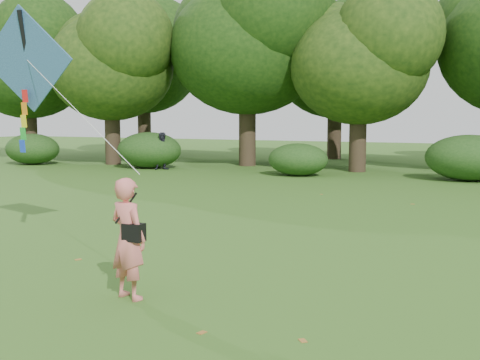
% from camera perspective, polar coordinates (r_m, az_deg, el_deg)
% --- Properties ---
extents(ground, '(100.00, 100.00, 0.00)m').
position_cam_1_polar(ground, '(9.38, -2.74, -10.49)').
color(ground, '#265114').
rests_on(ground, ground).
extents(man_kite_flyer, '(0.75, 0.60, 1.79)m').
position_cam_1_polar(man_kite_flyer, '(8.97, -10.56, -5.48)').
color(man_kite_flyer, '#E5726B').
rests_on(man_kite_flyer, ground).
extents(bystander_left, '(1.11, 1.10, 1.81)m').
position_cam_1_polar(bystander_left, '(29.42, -7.28, 2.73)').
color(bystander_left, '#22232D').
rests_on(bystander_left, ground).
extents(crossbody_bag, '(0.43, 0.20, 0.71)m').
position_cam_1_polar(crossbody_bag, '(8.85, -10.06, -4.83)').
color(crossbody_bag, black).
rests_on(crossbody_bag, ground).
extents(flying_kite, '(5.34, 2.87, 3.03)m').
position_cam_1_polar(flying_kite, '(13.23, -19.55, 10.47)').
color(flying_kite, '#2561A2').
rests_on(flying_kite, ground).
extents(tree_line, '(54.70, 15.30, 9.48)m').
position_cam_1_polar(tree_line, '(31.19, 19.13, 11.28)').
color(tree_line, '#3A2D1E').
rests_on(tree_line, ground).
extents(shrub_band, '(39.15, 3.22, 1.88)m').
position_cam_1_polar(shrub_band, '(26.17, 12.72, 2.08)').
color(shrub_band, '#264919').
rests_on(shrub_band, ground).
extents(fallen_leaves, '(11.53, 13.50, 0.01)m').
position_cam_1_polar(fallen_leaves, '(12.85, 5.42, -5.88)').
color(fallen_leaves, '#9A652A').
rests_on(fallen_leaves, ground).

